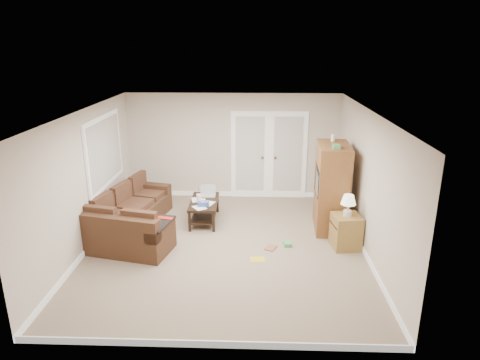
{
  "coord_description": "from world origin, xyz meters",
  "views": [
    {
      "loc": [
        0.51,
        -7.13,
        3.63
      ],
      "look_at": [
        0.24,
        0.63,
        1.1
      ],
      "focal_mm": 32.0,
      "sensor_mm": 36.0,
      "label": 1
    }
  ],
  "objects_px": {
    "tv_armoire": "(331,187)",
    "coffee_table": "(204,210)",
    "sectional_sofa": "(129,220)",
    "side_cabinet": "(346,229)"
  },
  "relations": [
    {
      "from": "tv_armoire",
      "to": "side_cabinet",
      "type": "xyz_separation_m",
      "value": [
        0.16,
        -0.86,
        -0.51
      ]
    },
    {
      "from": "tv_armoire",
      "to": "coffee_table",
      "type": "bearing_deg",
      "value": 177.72
    },
    {
      "from": "sectional_sofa",
      "to": "coffee_table",
      "type": "height_order",
      "value": "sectional_sofa"
    },
    {
      "from": "coffee_table",
      "to": "tv_armoire",
      "type": "xyz_separation_m",
      "value": [
        2.57,
        -0.25,
        0.63
      ]
    },
    {
      "from": "sectional_sofa",
      "to": "tv_armoire",
      "type": "height_order",
      "value": "tv_armoire"
    },
    {
      "from": "sectional_sofa",
      "to": "tv_armoire",
      "type": "xyz_separation_m",
      "value": [
        3.96,
        0.49,
        0.57
      ]
    },
    {
      "from": "coffee_table",
      "to": "side_cabinet",
      "type": "xyz_separation_m",
      "value": [
        2.73,
        -1.11,
        0.12
      ]
    },
    {
      "from": "sectional_sofa",
      "to": "tv_armoire",
      "type": "distance_m",
      "value": 4.04
    },
    {
      "from": "coffee_table",
      "to": "tv_armoire",
      "type": "distance_m",
      "value": 2.66
    },
    {
      "from": "coffee_table",
      "to": "tv_armoire",
      "type": "relative_size",
      "value": 0.61
    }
  ]
}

